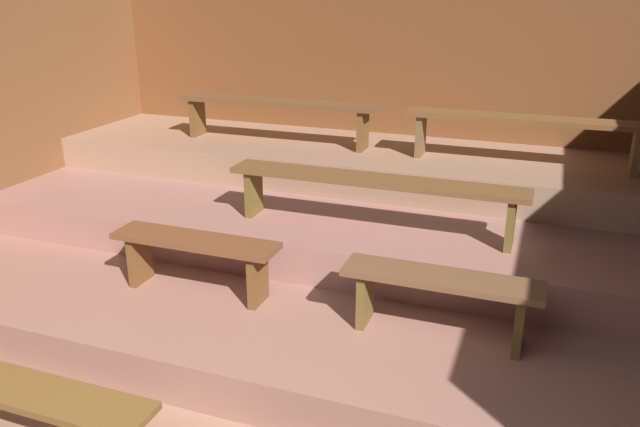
{
  "coord_description": "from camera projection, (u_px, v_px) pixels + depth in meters",
  "views": [
    {
      "loc": [
        1.27,
        -1.31,
        2.22
      ],
      "look_at": [
        -0.24,
        2.78,
        0.62
      ],
      "focal_mm": 35.45,
      "sensor_mm": 36.0,
      "label": 1
    }
  ],
  "objects": [
    {
      "name": "ground",
      "position": [
        329.0,
        329.0,
        4.36
      ],
      "size": [
        6.89,
        5.39,
        0.08
      ],
      "primitive_type": "cube",
      "color": "#996D55"
    },
    {
      "name": "wall_back",
      "position": [
        412.0,
        77.0,
        5.92
      ],
      "size": [
        6.89,
        0.06,
        2.75
      ],
      "primitive_type": "cube",
      "color": "brown",
      "rests_on": "ground"
    },
    {
      "name": "platform_lower",
      "position": [
        354.0,
        272.0,
        4.81
      ],
      "size": [
        6.09,
        3.44,
        0.28
      ],
      "primitive_type": "cube",
      "color": "#996757",
      "rests_on": "ground"
    },
    {
      "name": "platform_middle",
      "position": [
        375.0,
        214.0,
        5.21
      ],
      "size": [
        6.09,
        2.32,
        0.28
      ],
      "primitive_type": "cube",
      "color": "#9E6A60",
      "rests_on": "platform_lower"
    },
    {
      "name": "platform_upper",
      "position": [
        392.0,
        166.0,
        5.57
      ],
      "size": [
        6.09,
        1.28,
        0.28
      ],
      "primitive_type": "cube",
      "color": "#9E775C",
      "rests_on": "platform_middle"
    },
    {
      "name": "bench_lower_left",
      "position": [
        196.0,
        252.0,
        4.11
      ],
      "size": [
        1.13,
        0.27,
        0.39
      ],
      "color": "brown",
      "rests_on": "platform_lower"
    },
    {
      "name": "bench_lower_right",
      "position": [
        440.0,
        291.0,
        3.58
      ],
      "size": [
        1.13,
        0.27,
        0.39
      ],
      "color": "brown",
      "rests_on": "platform_lower"
    },
    {
      "name": "bench_middle_center",
      "position": [
        374.0,
        187.0,
        4.4
      ],
      "size": [
        2.11,
        0.27,
        0.39
      ],
      "color": "brown",
      "rests_on": "platform_middle"
    },
    {
      "name": "bench_upper_left",
      "position": [
        276.0,
        108.0,
        5.7
      ],
      "size": [
        1.89,
        0.27,
        0.39
      ],
      "color": "brown",
      "rests_on": "platform_upper"
    },
    {
      "name": "bench_upper_right",
      "position": [
        524.0,
        126.0,
        5.0
      ],
      "size": [
        1.89,
        0.27,
        0.39
      ],
      "color": "brown",
      "rests_on": "platform_upper"
    }
  ]
}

